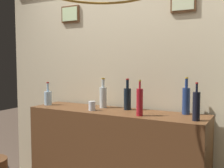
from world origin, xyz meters
TOP-DOWN VIEW (x-y plane):
  - panelled_rear_partition at (-0.00, 1.10)m, footprint 3.05×0.15m
  - bar_shelf_unit at (0.00, 0.81)m, footprint 1.68×0.43m
  - liquor_bottle_gin at (-0.18, 0.90)m, footprint 0.07×0.07m
  - liquor_bottle_vodka at (-0.77, 0.77)m, footprint 0.08×0.08m
  - liquor_bottle_rum at (0.75, 0.72)m, footprint 0.06×0.06m
  - liquor_bottle_rye at (0.08, 0.91)m, footprint 0.07×0.07m
  - liquor_bottle_mezcal at (0.29, 0.69)m, footprint 0.05×0.05m
  - liquor_bottle_scotch at (0.62, 0.95)m, footprint 0.07×0.07m
  - glass_tumbler_rocks at (-0.19, 0.72)m, footprint 0.06×0.06m

SIDE VIEW (x-z plane):
  - bar_shelf_unit at x=0.00m, z-range 0.00..1.09m
  - glass_tumbler_rocks at x=-0.19m, z-range 1.09..1.18m
  - liquor_bottle_vodka at x=-0.77m, z-range 1.05..1.29m
  - liquor_bottle_rye at x=0.08m, z-range 1.06..1.35m
  - liquor_bottle_gin at x=-0.18m, z-range 1.06..1.35m
  - liquor_bottle_rum at x=0.75m, z-range 1.06..1.36m
  - liquor_bottle_mezcal at x=0.29m, z-range 1.06..1.36m
  - liquor_bottle_scotch at x=0.62m, z-range 1.06..1.38m
  - panelled_rear_partition at x=0.00m, z-range 0.08..2.64m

